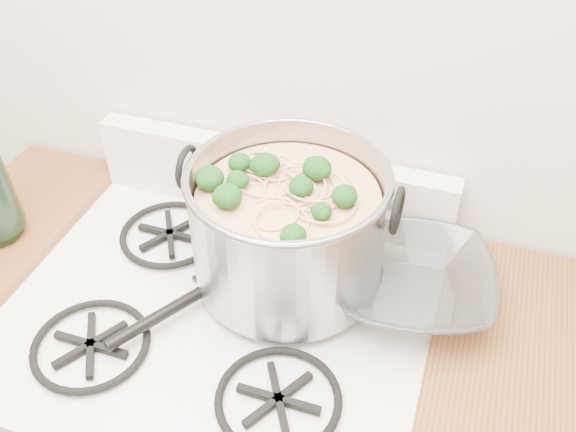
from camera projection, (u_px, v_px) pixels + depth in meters
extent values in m
plane|color=silver|center=(275.00, 1.00, 1.12)|extent=(3.60, 0.00, 3.60)
cube|color=white|center=(218.00, 317.00, 1.18)|extent=(0.76, 0.65, 0.04)
cube|color=black|center=(217.00, 306.00, 1.16)|extent=(0.60, 0.56, 0.02)
cube|color=silver|center=(43.00, 385.00, 1.59)|extent=(0.25, 0.65, 0.88)
cylinder|color=gray|center=(288.00, 226.00, 1.14)|extent=(0.34, 0.34, 0.23)
torus|color=gray|center=(288.00, 176.00, 1.07)|extent=(0.36, 0.36, 0.01)
torus|color=black|center=(187.00, 168.00, 1.13)|extent=(0.01, 0.08, 0.08)
torus|color=black|center=(397.00, 211.00, 1.04)|extent=(0.01, 0.08, 0.08)
cylinder|color=tan|center=(288.00, 235.00, 1.15)|extent=(0.32, 0.32, 0.18)
sphere|color=#134211|center=(288.00, 187.00, 1.08)|extent=(0.04, 0.04, 0.04)
sphere|color=#134211|center=(288.00, 187.00, 1.08)|extent=(0.04, 0.04, 0.04)
sphere|color=#134211|center=(288.00, 187.00, 1.08)|extent=(0.04, 0.04, 0.04)
sphere|color=#134211|center=(288.00, 187.00, 1.08)|extent=(0.04, 0.04, 0.04)
sphere|color=#134211|center=(288.00, 187.00, 1.08)|extent=(0.04, 0.04, 0.04)
sphere|color=#134211|center=(288.00, 187.00, 1.08)|extent=(0.04, 0.04, 0.04)
sphere|color=#134211|center=(288.00, 187.00, 1.08)|extent=(0.04, 0.04, 0.04)
sphere|color=#134211|center=(288.00, 187.00, 1.08)|extent=(0.04, 0.04, 0.04)
sphere|color=#134211|center=(288.00, 187.00, 1.08)|extent=(0.04, 0.04, 0.04)
sphere|color=#134211|center=(288.00, 187.00, 1.08)|extent=(0.04, 0.04, 0.04)
imported|color=white|center=(412.00, 290.00, 1.16)|extent=(0.14, 0.14, 0.03)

